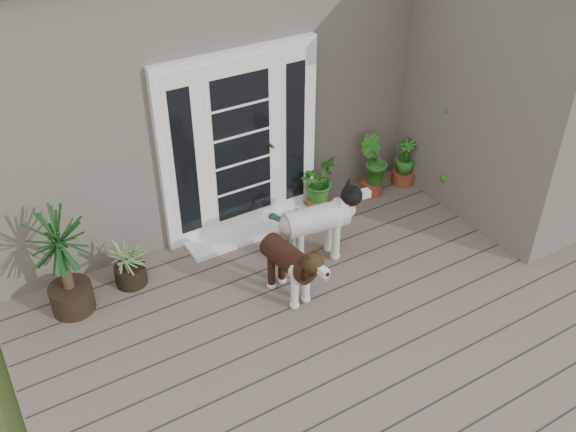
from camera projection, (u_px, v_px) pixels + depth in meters
deck at (368, 335)px, 6.21m from camera, size 6.20×4.60×0.12m
house_main at (180, 52)px, 8.33m from camera, size 7.40×4.00×3.10m
house_wing at (522, 90)px, 7.35m from camera, size 1.60×2.40×3.10m
door_unit at (240, 144)px, 7.02m from camera, size 1.90×0.14×2.15m
door_step at (252, 230)px, 7.48m from camera, size 1.60×0.40×0.05m
brindle_dog at (289, 268)px, 6.40m from camera, size 0.47×0.88×0.70m
white_dog at (316, 230)px, 6.86m from camera, size 0.98×0.53×0.78m
spider_plant at (128, 261)px, 6.58m from camera, size 0.66×0.66×0.59m
yucca at (63, 264)px, 6.09m from camera, size 1.05×1.05×1.16m
herb_a at (318, 189)px, 7.71m from camera, size 0.65×0.65×0.59m
herb_b at (373, 173)px, 8.03m from camera, size 0.54×0.54×0.57m
herb_c at (404, 166)px, 8.25m from camera, size 0.34×0.34×0.50m
sapling at (452, 143)px, 7.73m from camera, size 0.53×0.53×1.50m
clog_left at (279, 220)px, 7.62m from camera, size 0.24×0.31×0.08m
clog_right at (300, 218)px, 7.64m from camera, size 0.18×0.32×0.09m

